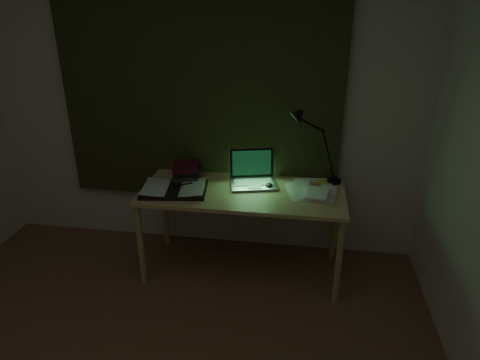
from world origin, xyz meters
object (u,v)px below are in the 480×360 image
object	(u,v)px
laptop	(254,170)
desk_lamp	(337,146)
open_textbook	(174,189)
desk	(242,231)
loose_papers	(310,192)
book_stack	(187,172)

from	to	relation	value
laptop	desk_lamp	size ratio (longest dim) A/B	0.67
laptop	open_textbook	size ratio (longest dim) A/B	0.84
desk	desk_lamp	size ratio (longest dim) A/B	2.55
desk	loose_papers	size ratio (longest dim) A/B	4.01
loose_papers	laptop	bearing A→B (deg)	169.18
open_textbook	book_stack	world-z (taller)	book_stack
desk	book_stack	distance (m)	0.63
desk	book_stack	size ratio (longest dim) A/B	6.34
laptop	loose_papers	distance (m)	0.44
laptop	desk_lamp	world-z (taller)	desk_lamp
laptop	open_textbook	bearing A→B (deg)	-175.53
desk	loose_papers	world-z (taller)	loose_papers
book_stack	desk_lamp	xyz separation A→B (m)	(1.13, 0.11, 0.23)
book_stack	open_textbook	bearing A→B (deg)	-99.19
loose_papers	desk_lamp	bearing A→B (deg)	51.46
laptop	desk_lamp	bearing A→B (deg)	-0.23
open_textbook	desk_lamp	distance (m)	1.25
laptop	book_stack	distance (m)	0.53
laptop	book_stack	xyz separation A→B (m)	(-0.53, 0.04, -0.06)
laptop	loose_papers	world-z (taller)	laptop
open_textbook	desk_lamp	world-z (taller)	desk_lamp
desk	open_textbook	size ratio (longest dim) A/B	3.20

